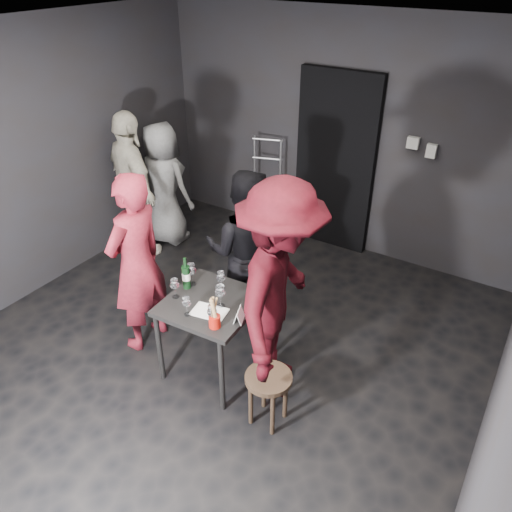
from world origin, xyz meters
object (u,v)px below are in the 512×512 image
Objects in this scene: breadstick_cup at (214,313)px; bystander_cream at (132,176)px; server_red at (135,253)px; wine_bottle at (186,276)px; man_maroon at (280,268)px; tasting_table at (211,311)px; hand_truck at (265,215)px; bystander_grey at (164,184)px; stool at (268,385)px; woman_black at (245,246)px.

bystander_cream is at bearing 147.44° from breadstick_cup.
server_red reaches higher than wine_bottle.
man_maroon is (1.33, 0.18, 0.21)m from server_red.
tasting_table is 2.27m from bystander_cream.
breadstick_cup is at bearing 77.79° from server_red.
wine_bottle reaches higher than breadstick_cup.
bystander_cream is at bearing -146.50° from hand_truck.
man_maroon is 0.89m from wine_bottle.
bystander_grey is 5.36× the size of breadstick_cup.
stool is 1.67× the size of breadstick_cup.
stool is 0.25× the size of server_red.
man_maroon is 1.16× the size of bystander_cream.
woman_black is 1.07m from breadstick_cup.
bystander_grey is (-1.87, 1.57, 0.10)m from tasting_table.
man_maroon is at bearing 110.35° from stool.
server_red reaches higher than hand_truck.
server_red is at bearing 82.79° from man_maroon.
stool is 0.31× the size of bystander_grey.
wine_bottle is at bearing 169.01° from bystander_cream.
tasting_table is 0.84m from server_red.
wine_bottle is (1.65, -1.08, -0.14)m from bystander_cream.
server_red reaches higher than woman_black.
woman_black is 1.89m from bystander_grey.
wine_bottle is at bearing 97.58° from server_red.
bystander_cream is (-1.93, 1.14, 0.35)m from tasting_table.
server_red reaches higher than stool.
wine_bottle is (0.50, 0.06, -0.09)m from server_red.
stool is 1.59m from server_red.
tasting_table is 0.39× the size of server_red.
man_maroon reaches higher than hand_truck.
tasting_table is 0.76m from man_maroon.
hand_truck is at bearing -105.49° from bystander_cream.
hand_truck reaches higher than breadstick_cup.
bystander_cream is at bearing 152.58° from stool.
hand_truck is at bearing 113.70° from breadstick_cup.
woman_black is 0.98m from man_maroon.
tasting_table is at bearing 92.65° from man_maroon.
bystander_grey is 2.20m from wine_bottle.
server_red is 1.03m from breadstick_cup.
stool is (1.63, -2.63, 0.15)m from hand_truck.
hand_truck is 0.75× the size of woman_black.
hand_truck is at bearing 18.60° from man_maroon.
tasting_table is 0.80m from woman_black.
stool is 0.23× the size of bystander_cream.
hand_truck reaches higher than stool.
woman_black is 0.72× the size of man_maroon.
man_maroon is 2.66m from bystander_cream.
bystander_cream is 0.50m from bystander_grey.
woman_black reaches higher than tasting_table.
tasting_table is 0.39m from breadstick_cup.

